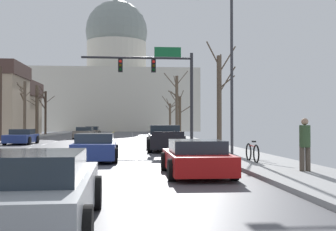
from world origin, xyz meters
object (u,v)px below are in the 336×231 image
object	(u,v)px
pickup_truck_near_00	(165,139)
bicycle_parked	(252,152)
pedestrian_00	(305,142)
signal_gantry	(161,75)
sedan_oncoming_00	(22,137)
street_lamp_right	(226,59)
sedan_oncoming_02	(92,132)
sedan_near_01	(95,147)
sedan_near_02	(196,158)
sedan_near_03	(31,193)
sedan_oncoming_01	(84,133)

from	to	relation	value
pickup_truck_near_00	bicycle_parked	size ratio (longest dim) A/B	2.96
pickup_truck_near_00	pedestrian_00	world-z (taller)	pedestrian_00
signal_gantry	sedan_oncoming_00	size ratio (longest dim) A/B	1.86
street_lamp_right	sedan_oncoming_02	distance (m)	36.59
sedan_near_01	sedan_near_02	world-z (taller)	sedan_near_01
sedan_near_01	signal_gantry	bearing A→B (deg)	71.76
sedan_oncoming_02	bicycle_parked	world-z (taller)	sedan_oncoming_02
pickup_truck_near_00	sedan_near_03	xyz separation A→B (m)	(-3.56, -18.85, -0.13)
sedan_near_01	sedan_near_03	bearing A→B (deg)	-89.83
sedan_near_02	pedestrian_00	distance (m)	3.45
street_lamp_right	sedan_near_03	world-z (taller)	street_lamp_right
street_lamp_right	sedan_oncoming_02	xyz separation A→B (m)	(-9.61, 35.06, -4.20)
signal_gantry	sedan_near_03	world-z (taller)	signal_gantry
pickup_truck_near_00	signal_gantry	bearing A→B (deg)	88.93
sedan_near_03	sedan_oncoming_02	distance (m)	48.99
sedan_oncoming_01	sedan_near_02	bearing A→B (deg)	-78.02
sedan_near_03	sedan_oncoming_00	world-z (taller)	sedan_near_03
street_lamp_right	sedan_oncoming_00	world-z (taller)	street_lamp_right
signal_gantry	pickup_truck_near_00	xyz separation A→B (m)	(-0.09, -4.58, -4.37)
signal_gantry	sedan_oncoming_02	xyz separation A→B (m)	(-7.11, 25.43, -4.48)
sedan_near_01	sedan_oncoming_02	world-z (taller)	sedan_oncoming_02
sedan_oncoming_01	sedan_oncoming_02	bearing A→B (deg)	89.75
sedan_oncoming_02	sedan_near_02	bearing A→B (deg)	-80.55
sedan_oncoming_01	street_lamp_right	bearing A→B (deg)	-69.75
sedan_near_02	sedan_oncoming_02	distance (m)	42.78
street_lamp_right	sedan_oncoming_00	distance (m)	19.86
bicycle_parked	sedan_oncoming_00	bearing A→B (deg)	126.51
signal_gantry	bicycle_parked	xyz separation A→B (m)	(2.65, -13.59, -4.59)
sedan_near_02	bicycle_parked	world-z (taller)	sedan_near_02
sedan_near_02	sedan_near_03	bearing A→B (deg)	-118.09
sedan_near_02	sedan_oncoming_00	distance (m)	23.82
street_lamp_right	pickup_truck_near_00	world-z (taller)	street_lamp_right
signal_gantry	sedan_oncoming_02	distance (m)	26.79
pickup_truck_near_00	sedan_near_01	distance (m)	7.52
bicycle_parked	signal_gantry	bearing A→B (deg)	101.03
sedan_near_02	sedan_oncoming_02	xyz separation A→B (m)	(-7.03, 42.19, 0.06)
bicycle_parked	street_lamp_right	bearing A→B (deg)	92.11
sedan_near_01	bicycle_parked	xyz separation A→B (m)	(6.33, -2.41, -0.10)
street_lamp_right	pedestrian_00	size ratio (longest dim) A/B	4.74
signal_gantry	pickup_truck_near_00	world-z (taller)	signal_gantry
pedestrian_00	sedan_oncoming_01	bearing A→B (deg)	107.25
street_lamp_right	sedan_near_02	size ratio (longest dim) A/B	1.84
sedan_near_01	sedan_oncoming_00	bearing A→B (deg)	114.27
sedan_oncoming_00	pedestrian_00	size ratio (longest dim) A/B	2.56
sedan_near_01	pedestrian_00	world-z (taller)	pedestrian_00
sedan_oncoming_01	sedan_near_03	bearing A→B (deg)	-84.99
sedan_oncoming_01	sedan_oncoming_00	bearing A→B (deg)	-106.77
bicycle_parked	pedestrian_00	bearing A→B (deg)	-79.48
pedestrian_00	sedan_oncoming_00	bearing A→B (deg)	123.01
signal_gantry	sedan_oncoming_01	size ratio (longest dim) A/B	1.83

